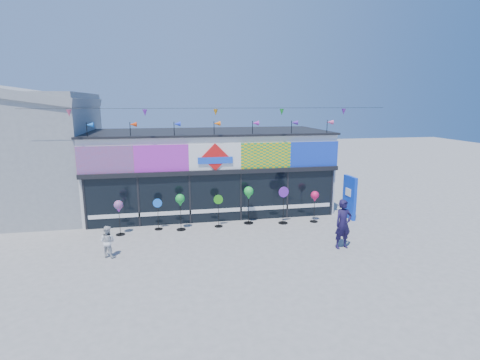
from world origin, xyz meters
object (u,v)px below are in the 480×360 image
object	(u,v)px
spinner_1	(158,213)
spinner_4	(249,194)
blue_sign	(349,197)
spinner_6	(315,197)
spinner_3	(218,210)
spinner_5	(283,204)
spinner_0	(119,207)
child	(108,242)
adult_man	(343,224)
spinner_2	(180,201)

from	to	relation	value
spinner_1	spinner_4	distance (m)	4.17
blue_sign	spinner_4	world-z (taller)	blue_sign
spinner_1	spinner_6	distance (m)	7.22
spinner_4	spinner_6	distance (m)	3.12
spinner_3	spinner_4	distance (m)	1.58
spinner_3	spinner_5	distance (m)	3.03
spinner_4	spinner_3	bearing A→B (deg)	-172.23
spinner_0	spinner_6	world-z (taller)	spinner_0
blue_sign	spinner_6	bearing A→B (deg)	-175.42
spinner_0	spinner_4	xyz separation A→B (m)	(5.70, 0.47, 0.19)
spinner_3	child	world-z (taller)	spinner_3
spinner_5	spinner_4	bearing A→B (deg)	169.54
spinner_0	spinner_6	bearing A→B (deg)	0.71
spinner_0	spinner_3	distance (m)	4.30
spinner_4	blue_sign	bearing A→B (deg)	-1.12
spinner_1	spinner_6	xyz separation A→B (m)	(7.20, -0.30, 0.45)
spinner_0	spinner_6	size ratio (longest dim) A/B	1.02
blue_sign	adult_man	size ratio (longest dim) A/B	1.08
spinner_4	child	xyz separation A→B (m)	(-5.85, -2.81, -0.82)
spinner_2	spinner_3	xyz separation A→B (m)	(1.70, 0.13, -0.52)
spinner_2	spinner_5	xyz separation A→B (m)	(4.72, 0.04, -0.39)
child	spinner_5	bearing A→B (deg)	-136.49
blue_sign	spinner_5	world-z (taller)	blue_sign
spinner_5	child	xyz separation A→B (m)	(-7.44, -2.52, -0.33)
adult_man	child	size ratio (longest dim) A/B	1.62
spinner_3	spinner_1	bearing A→B (deg)	177.24
spinner_2	child	bearing A→B (deg)	-137.63
spinner_3	child	distance (m)	5.14
spinner_3	blue_sign	bearing A→B (deg)	0.88
spinner_0	child	world-z (taller)	spinner_0
spinner_0	spinner_1	xyz separation A→B (m)	(1.59, 0.40, -0.47)
blue_sign	spinner_5	bearing A→B (deg)	179.91
blue_sign	spinner_2	size ratio (longest dim) A/B	1.27
spinner_2	spinner_6	xyz separation A→B (m)	(6.22, -0.03, -0.12)
blue_sign	spinner_6	distance (m)	1.92
adult_man	spinner_1	bearing A→B (deg)	144.69
blue_sign	spinner_3	xyz separation A→B (m)	(-6.42, -0.10, -0.26)
blue_sign	spinner_0	distance (m)	10.69
spinner_4	spinner_6	world-z (taller)	spinner_4
blue_sign	spinner_6	world-z (taller)	blue_sign
spinner_3	spinner_5	bearing A→B (deg)	-1.85
blue_sign	spinner_6	size ratio (longest dim) A/B	1.39
spinner_0	spinner_1	size ratio (longest dim) A/B	1.08
adult_man	blue_sign	bearing A→B (deg)	51.14
spinner_2	spinner_4	world-z (taller)	spinner_4
spinner_3	spinner_4	size ratio (longest dim) A/B	0.84
spinner_0	adult_man	distance (m)	9.20
adult_man	spinner_3	bearing A→B (deg)	133.41
child	spinner_6	bearing A→B (deg)	-139.87
spinner_0	spinner_4	world-z (taller)	spinner_4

